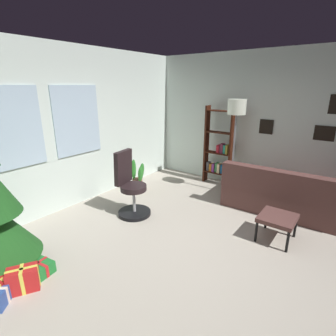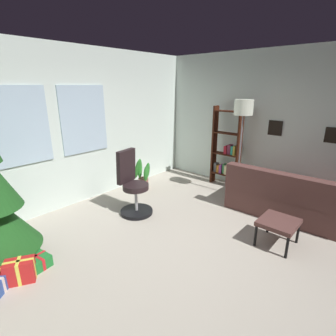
# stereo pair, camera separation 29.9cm
# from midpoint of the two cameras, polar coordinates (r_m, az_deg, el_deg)

# --- Properties ---
(ground_plane) EXTENTS (5.50, 5.01, 0.10)m
(ground_plane) POSITION_cam_midpoint_polar(r_m,az_deg,el_deg) (3.72, 6.48, -18.43)
(ground_plane) COLOR #AEA697
(wall_back_with_windows) EXTENTS (5.50, 0.12, 2.81)m
(wall_back_with_windows) POSITION_cam_midpoint_polar(r_m,az_deg,el_deg) (4.96, -18.09, 8.41)
(wall_back_with_windows) COLOR silver
(wall_back_with_windows) RESTS_ON ground_plane
(wall_right_with_frames) EXTENTS (0.12, 5.01, 2.81)m
(wall_right_with_frames) POSITION_cam_midpoint_polar(r_m,az_deg,el_deg) (5.60, 24.03, 8.69)
(wall_right_with_frames) COLOR silver
(wall_right_with_frames) RESTS_ON ground_plane
(couch) EXTENTS (1.57, 2.03, 0.83)m
(couch) POSITION_cam_midpoint_polar(r_m,az_deg,el_deg) (5.04, 28.12, -6.05)
(couch) COLOR brown
(couch) RESTS_ON ground_plane
(footstool) EXTENTS (0.52, 0.48, 0.37)m
(footstool) POSITION_cam_midpoint_polar(r_m,az_deg,el_deg) (4.01, 25.14, -11.04)
(footstool) COLOR brown
(footstool) RESTS_ON ground_plane
(gift_box_red) EXTENTS (0.36, 0.31, 0.27)m
(gift_box_red) POSITION_cam_midpoint_polar(r_m,az_deg,el_deg) (3.51, -27.56, -19.49)
(gift_box_red) COLOR red
(gift_box_red) RESTS_ON ground_plane
(gift_box_green) EXTENTS (0.29, 0.35, 0.15)m
(gift_box_green) POSITION_cam_midpoint_polar(r_m,az_deg,el_deg) (3.70, -24.80, -18.11)
(gift_box_green) COLOR #1E722D
(gift_box_green) RESTS_ON ground_plane
(office_chair) EXTENTS (0.56, 0.56, 1.12)m
(office_chair) POSITION_cam_midpoint_polar(r_m,az_deg,el_deg) (4.48, -5.82, -4.63)
(office_chair) COLOR black
(office_chair) RESTS_ON ground_plane
(bookshelf) EXTENTS (0.18, 0.64, 1.73)m
(bookshelf) POSITION_cam_midpoint_polar(r_m,az_deg,el_deg) (5.81, 14.16, 3.50)
(bookshelf) COLOR #37160B
(bookshelf) RESTS_ON ground_plane
(floor_lamp) EXTENTS (0.34, 0.34, 1.90)m
(floor_lamp) POSITION_cam_midpoint_polar(r_m,az_deg,el_deg) (5.13, 17.83, 10.95)
(floor_lamp) COLOR slate
(floor_lamp) RESTS_ON ground_plane
(potted_plant) EXTENTS (0.30, 0.42, 0.68)m
(potted_plant) POSITION_cam_midpoint_polar(r_m,az_deg,el_deg) (5.53, -4.05, -1.74)
(potted_plant) COLOR #8C5747
(potted_plant) RESTS_ON ground_plane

